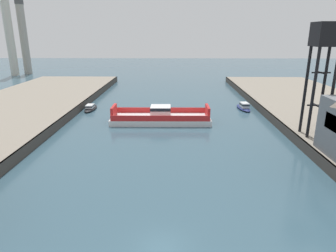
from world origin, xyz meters
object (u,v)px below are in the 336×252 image
object	(u,v)px
smokestack_distant_a	(8,24)
smokestack_distant_b	(23,35)
chain_ferry	(161,117)
moored_boat_mid_left	(90,108)
moored_boat_near_left	(244,107)
crane_tower	(325,46)

from	to	relation	value
smokestack_distant_a	smokestack_distant_b	size ratio (longest dim) A/B	1.29
chain_ferry	smokestack_distant_b	world-z (taller)	smokestack_distant_b
chain_ferry	smokestack_distant_a	xyz separation A→B (m)	(-64.67, 68.80, 19.69)
smokestack_distant_a	moored_boat_mid_left	bearing A→B (deg)	-50.90
chain_ferry	moored_boat_near_left	distance (m)	21.70
moored_boat_near_left	moored_boat_mid_left	world-z (taller)	moored_boat_near_left
moored_boat_near_left	chain_ferry	bearing A→B (deg)	-150.19
chain_ferry	crane_tower	bearing A→B (deg)	-26.12
crane_tower	smokestack_distant_a	distance (m)	120.34
moored_boat_near_left	smokestack_distant_a	world-z (taller)	smokestack_distant_a
moored_boat_near_left	smokestack_distant_b	distance (m)	103.58
moored_boat_mid_left	crane_tower	distance (m)	48.64
chain_ferry	smokestack_distant_b	size ratio (longest dim) A/B	0.64
moored_boat_near_left	crane_tower	xyz separation A→B (m)	(5.55, -22.73, 14.46)
crane_tower	smokestack_distant_b	world-z (taller)	smokestack_distant_b
chain_ferry	smokestack_distant_a	bearing A→B (deg)	133.23
moored_boat_near_left	moored_boat_mid_left	bearing A→B (deg)	-178.27
moored_boat_near_left	moored_boat_mid_left	xyz separation A→B (m)	(-35.49, -1.07, -0.14)
chain_ferry	moored_boat_near_left	world-z (taller)	chain_ferry
moored_boat_mid_left	smokestack_distant_b	xyz separation A→B (m)	(-44.92, 64.46, 15.80)
moored_boat_mid_left	crane_tower	bearing A→B (deg)	-27.83
chain_ferry	crane_tower	size ratio (longest dim) A/B	1.17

